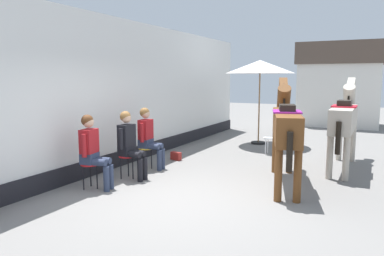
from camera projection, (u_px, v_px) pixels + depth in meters
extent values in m
plane|color=slate|center=(240.00, 163.00, 8.96)|extent=(40.00, 40.00, 0.00)
cube|color=white|center=(115.00, 93.00, 8.55)|extent=(0.30, 14.00, 3.40)
cube|color=black|center=(118.00, 157.00, 8.75)|extent=(0.34, 14.00, 0.36)
cube|color=silver|center=(339.00, 95.00, 15.84)|extent=(3.20, 2.40, 2.60)
cube|color=brown|center=(342.00, 54.00, 15.60)|extent=(3.40, 2.60, 0.90)
cylinder|color=red|center=(90.00, 164.00, 6.83)|extent=(0.34, 0.34, 0.03)
cylinder|color=black|center=(97.00, 177.00, 6.82)|extent=(0.02, 0.02, 0.45)
cylinder|color=black|center=(91.00, 175.00, 7.00)|extent=(0.02, 0.02, 0.45)
cylinder|color=black|center=(83.00, 178.00, 6.77)|extent=(0.02, 0.02, 0.45)
cube|color=#2D3851|center=(90.00, 158.00, 6.81)|extent=(0.29, 0.36, 0.20)
cube|color=maroon|center=(89.00, 141.00, 6.77)|extent=(0.28, 0.37, 0.44)
sphere|color=tan|center=(88.00, 122.00, 6.72)|extent=(0.20, 0.20, 0.20)
sphere|color=#593319|center=(87.00, 120.00, 6.72)|extent=(0.22, 0.22, 0.22)
cylinder|color=#2D3851|center=(101.00, 160.00, 6.84)|extent=(0.40, 0.20, 0.13)
cylinder|color=#2D3851|center=(111.00, 177.00, 6.83)|extent=(0.11, 0.11, 0.46)
cylinder|color=#2D3851|center=(97.00, 162.00, 6.69)|extent=(0.40, 0.20, 0.13)
cylinder|color=#2D3851|center=(106.00, 179.00, 6.68)|extent=(0.11, 0.11, 0.46)
cylinder|color=maroon|center=(96.00, 142.00, 6.96)|extent=(0.09, 0.09, 0.42)
cylinder|color=maroon|center=(84.00, 146.00, 6.58)|extent=(0.09, 0.09, 0.42)
cylinder|color=red|center=(127.00, 156.00, 7.52)|extent=(0.34, 0.34, 0.03)
cylinder|color=black|center=(133.00, 168.00, 7.49)|extent=(0.02, 0.02, 0.45)
cylinder|color=black|center=(128.00, 166.00, 7.70)|extent=(0.02, 0.02, 0.45)
cylinder|color=black|center=(121.00, 168.00, 7.48)|extent=(0.02, 0.02, 0.45)
cube|color=black|center=(127.00, 151.00, 7.51)|extent=(0.25, 0.33, 0.20)
cube|color=black|center=(127.00, 135.00, 7.46)|extent=(0.23, 0.35, 0.44)
sphere|color=tan|center=(126.00, 118.00, 7.42)|extent=(0.20, 0.20, 0.20)
sphere|color=olive|center=(125.00, 116.00, 7.42)|extent=(0.22, 0.22, 0.22)
cylinder|color=black|center=(137.00, 153.00, 7.49)|extent=(0.38, 0.14, 0.13)
cylinder|color=black|center=(145.00, 169.00, 7.45)|extent=(0.11, 0.11, 0.46)
cylinder|color=black|center=(132.00, 155.00, 7.36)|extent=(0.38, 0.14, 0.13)
cylinder|color=black|center=(140.00, 170.00, 7.31)|extent=(0.11, 0.11, 0.46)
cylinder|color=black|center=(133.00, 136.00, 7.64)|extent=(0.09, 0.09, 0.42)
cylinder|color=black|center=(121.00, 139.00, 7.29)|extent=(0.09, 0.09, 0.42)
cylinder|color=gold|center=(146.00, 148.00, 8.36)|extent=(0.34, 0.34, 0.03)
cylinder|color=black|center=(152.00, 159.00, 8.34)|extent=(0.02, 0.02, 0.45)
cylinder|color=black|center=(146.00, 157.00, 8.53)|extent=(0.02, 0.02, 0.45)
cylinder|color=black|center=(141.00, 159.00, 8.31)|extent=(0.02, 0.02, 0.45)
cube|color=#2D3851|center=(146.00, 143.00, 8.34)|extent=(0.26, 0.34, 0.20)
cube|color=maroon|center=(146.00, 129.00, 8.30)|extent=(0.25, 0.36, 0.44)
sphere|color=tan|center=(145.00, 114.00, 8.25)|extent=(0.20, 0.20, 0.20)
sphere|color=olive|center=(145.00, 112.00, 8.26)|extent=(0.22, 0.22, 0.22)
cylinder|color=#2D3851|center=(155.00, 145.00, 8.35)|extent=(0.39, 0.16, 0.13)
cylinder|color=#2D3851|center=(163.00, 159.00, 8.32)|extent=(0.11, 0.11, 0.46)
cylinder|color=#2D3851|center=(152.00, 147.00, 8.21)|extent=(0.39, 0.16, 0.13)
cylinder|color=#2D3851|center=(159.00, 160.00, 8.18)|extent=(0.11, 0.11, 0.46)
cylinder|color=maroon|center=(151.00, 130.00, 8.48)|extent=(0.09, 0.09, 0.42)
cylinder|color=maroon|center=(142.00, 133.00, 8.12)|extent=(0.09, 0.09, 0.42)
cube|color=brown|center=(286.00, 126.00, 6.93)|extent=(1.02, 2.24, 0.52)
cylinder|color=brown|center=(275.00, 152.00, 8.01)|extent=(0.13, 0.13, 0.90)
cylinder|color=brown|center=(290.00, 153.00, 7.95)|extent=(0.13, 0.13, 0.90)
cylinder|color=brown|center=(278.00, 175.00, 6.12)|extent=(0.13, 0.13, 0.90)
cylinder|color=brown|center=(298.00, 176.00, 6.06)|extent=(0.13, 0.13, 0.90)
cylinder|color=brown|center=(284.00, 101.00, 8.04)|extent=(0.44, 0.68, 0.73)
cube|color=brown|center=(283.00, 86.00, 8.33)|extent=(0.32, 0.56, 0.40)
cube|color=black|center=(284.00, 95.00, 8.00)|extent=(0.21, 0.62, 0.48)
cylinder|color=black|center=(290.00, 152.00, 5.86)|extent=(0.12, 0.12, 0.65)
cube|color=#8C1E8C|center=(287.00, 112.00, 6.79)|extent=(0.64, 0.71, 0.03)
cube|color=black|center=(287.00, 108.00, 6.78)|extent=(0.39, 0.50, 0.12)
cube|color=#B2A899|center=(344.00, 118.00, 8.16)|extent=(0.45, 2.20, 0.52)
cylinder|color=#B2A899|center=(339.00, 142.00, 9.19)|extent=(0.13, 0.13, 0.90)
cylinder|color=#B2A899|center=(353.00, 143.00, 9.05)|extent=(0.13, 0.13, 0.90)
cylinder|color=#B2A899|center=(330.00, 157.00, 7.48)|extent=(0.13, 0.13, 0.90)
cylinder|color=#B2A899|center=(346.00, 159.00, 7.34)|extent=(0.13, 0.13, 0.90)
cylinder|color=#B2A899|center=(349.00, 98.00, 9.16)|extent=(0.28, 0.63, 0.73)
cube|color=#B2A899|center=(351.00, 85.00, 9.42)|extent=(0.18, 0.53, 0.40)
cube|color=black|center=(350.00, 92.00, 9.13)|extent=(0.04, 0.63, 0.48)
cylinder|color=black|center=(338.00, 138.00, 7.19)|extent=(0.10, 0.10, 0.65)
cube|color=red|center=(344.00, 106.00, 8.03)|extent=(0.50, 0.60, 0.03)
cube|color=black|center=(345.00, 103.00, 8.02)|extent=(0.28, 0.44, 0.12)
cylinder|color=black|center=(258.00, 143.00, 11.52)|extent=(0.44, 0.44, 0.06)
cylinder|color=olive|center=(259.00, 109.00, 11.37)|extent=(0.04, 0.04, 2.20)
cone|color=silver|center=(260.00, 67.00, 11.20)|extent=(2.10, 2.10, 0.40)
cylinder|color=white|center=(269.00, 138.00, 9.89)|extent=(0.32, 0.32, 0.03)
cylinder|color=silver|center=(274.00, 147.00, 9.87)|extent=(0.02, 0.02, 0.43)
cylinder|color=silver|center=(268.00, 145.00, 10.05)|extent=(0.02, 0.02, 0.43)
cylinder|color=silver|center=(266.00, 147.00, 9.85)|extent=(0.02, 0.02, 0.43)
cube|color=maroon|center=(176.00, 156.00, 9.25)|extent=(0.30, 0.18, 0.20)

